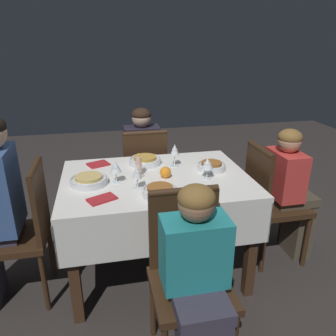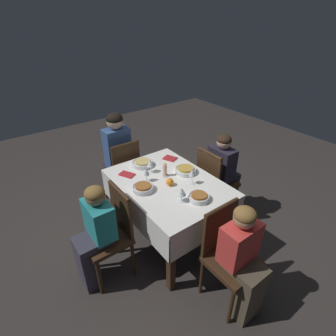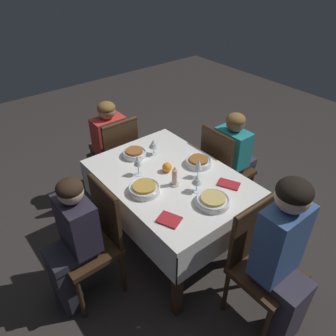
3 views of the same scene
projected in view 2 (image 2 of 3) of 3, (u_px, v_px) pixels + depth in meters
ground_plane at (168, 236)px, 2.94m from camera, size 8.00×8.00×0.00m
dining_table at (168, 190)px, 2.62m from camera, size 1.21×0.87×0.73m
chair_east at (123, 170)px, 3.22m from camera, size 0.39×0.38×0.89m
chair_west at (227, 251)px, 2.11m from camera, size 0.39×0.38×0.89m
chair_north at (112, 230)px, 2.32m from camera, size 0.38×0.39×0.89m
chair_south at (214, 180)px, 3.02m from camera, size 0.38×0.39×0.89m
person_adult_denim at (116, 152)px, 3.23m from camera, size 0.34×0.30×1.19m
person_child_red at (244, 260)px, 1.97m from camera, size 0.33×0.30×1.00m
person_child_teal at (94, 234)px, 2.21m from camera, size 0.30×0.33×0.99m
person_child_dark at (224, 171)px, 3.06m from camera, size 0.30×0.33×1.03m
bowl_east at (143, 163)px, 2.83m from camera, size 0.23×0.23×0.06m
wine_glass_east at (150, 164)px, 2.68m from camera, size 0.07×0.07×0.14m
bowl_west at (199, 197)px, 2.31m from camera, size 0.19×0.19×0.06m
wine_glass_west at (181, 192)px, 2.26m from camera, size 0.08×0.08×0.14m
bowl_north at (143, 188)px, 2.43m from camera, size 0.20×0.20×0.06m
wine_glass_north at (146, 172)px, 2.53m from camera, size 0.06×0.06×0.15m
bowl_south at (186, 170)px, 2.71m from camera, size 0.23×0.23×0.06m
wine_glass_south at (192, 173)px, 2.49m from camera, size 0.07×0.07×0.16m
candle_centerpiece at (165, 171)px, 2.64m from camera, size 0.07×0.07×0.16m
orange_fruit at (170, 182)px, 2.50m from camera, size 0.07×0.07×0.07m
napkin_red_folded at (170, 158)px, 2.97m from camera, size 0.17×0.16×0.01m
napkin_spare_side at (127, 174)px, 2.67m from camera, size 0.18×0.15×0.01m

